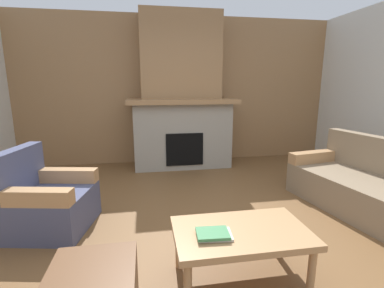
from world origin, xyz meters
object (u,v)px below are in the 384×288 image
object	(u,v)px
armchair	(46,202)
coffee_table	(241,236)
fireplace	(181,102)
couch	(371,189)

from	to	relation	value
armchair	coffee_table	bearing A→B (deg)	-32.92
fireplace	coffee_table	distance (m)	3.30
fireplace	coffee_table	world-z (taller)	fireplace
armchair	couch	bearing A→B (deg)	-3.70
couch	armchair	xyz separation A→B (m)	(-3.62, 0.23, 0.01)
fireplace	armchair	size ratio (longest dim) A/B	3.03
coffee_table	fireplace	bearing A→B (deg)	90.31
fireplace	coffee_table	xyz separation A→B (m)	(0.02, -3.20, -0.79)
couch	fireplace	bearing A→B (deg)	129.53
fireplace	couch	bearing A→B (deg)	-50.47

